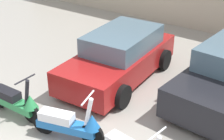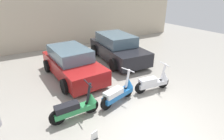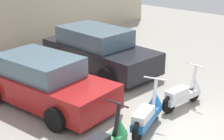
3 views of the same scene
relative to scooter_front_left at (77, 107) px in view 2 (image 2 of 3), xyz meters
The scene contains 8 objects.
ground_plane 1.94m from the scooter_front_left, 13.89° to the right, with size 28.00×28.00×0.00m, color #9E998E.
wall_back 8.13m from the scooter_front_left, 76.67° to the left, with size 19.60×0.12×3.56m, color beige.
scooter_front_left is the anchor object (origin of this frame).
scooter_front_right 1.59m from the scooter_front_left, ahead, with size 1.57×0.73×1.12m.
scooter_front_center 3.19m from the scooter_front_left, ahead, with size 1.54×0.56×1.08m.
car_rear_left 3.05m from the scooter_front_left, 73.55° to the left, with size 2.08×4.00×1.33m.
car_rear_center 5.32m from the scooter_front_left, 44.46° to the left, with size 2.28×4.33×1.43m.
placard_near_left_scooter 1.13m from the scooter_front_left, 86.33° to the right, with size 0.20×0.15×0.26m.
Camera 2 is at (-3.15, -3.88, 3.61)m, focal length 28.00 mm.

